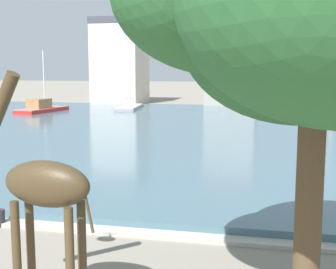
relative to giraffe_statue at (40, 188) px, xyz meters
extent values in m
cube|color=#476675|center=(0.74, 25.33, -2.27)|extent=(88.60, 41.38, 0.33)
cube|color=#ADA89E|center=(0.74, 4.39, -2.37)|extent=(88.60, 0.50, 0.12)
cylinder|color=#42331E|center=(-0.43, -0.16, -1.33)|extent=(0.16, 0.16, 2.20)
cylinder|color=#42331E|center=(-0.38, 0.26, -1.33)|extent=(0.16, 0.16, 2.20)
cylinder|color=#42331E|center=(0.67, -0.29, -1.33)|extent=(0.16, 0.16, 2.20)
cylinder|color=#42331E|center=(0.72, 0.12, -1.33)|extent=(0.16, 0.16, 2.20)
ellipsoid|color=#42331E|center=(0.14, -0.02, 0.09)|extent=(1.77, 0.85, 0.84)
cylinder|color=#42331E|center=(0.94, -0.12, -0.26)|extent=(0.24, 0.08, 0.89)
cube|color=#939399|center=(-10.39, 39.15, -2.14)|extent=(2.73, 6.76, 0.57)
ellipsoid|color=#939399|center=(-10.75, 42.25, -2.14)|extent=(2.04, 2.49, 0.54)
cube|color=#B1B1B5|center=(-10.39, 39.15, -1.83)|extent=(2.68, 6.63, 0.06)
cylinder|color=silver|center=(-10.45, 39.64, 1.78)|extent=(0.12, 0.12, 7.27)
cylinder|color=silver|center=(-10.31, 38.50, -0.96)|extent=(0.35, 2.30, 0.08)
cube|color=red|center=(-17.70, 34.11, -2.11)|extent=(3.07, 6.31, 0.64)
ellipsoid|color=red|center=(-17.25, 36.95, -2.11)|extent=(2.25, 2.39, 0.61)
cube|color=#C7716E|center=(-17.70, 34.11, -1.76)|extent=(3.01, 6.18, 0.06)
cube|color=#9E7047|center=(-17.77, 33.67, -1.28)|extent=(1.82, 2.32, 0.91)
cylinder|color=silver|center=(-17.63, 34.56, 1.00)|extent=(0.12, 0.12, 5.59)
cylinder|color=silver|center=(-17.80, 33.52, -0.89)|extent=(0.41, 2.10, 0.08)
cube|color=#236B42|center=(9.70, 39.45, -2.06)|extent=(3.17, 6.25, 0.73)
ellipsoid|color=#236B42|center=(10.44, 42.22, -2.06)|extent=(2.00, 2.43, 0.70)
cube|color=gray|center=(9.70, 39.45, -1.66)|extent=(3.11, 6.13, 0.06)
cube|color=#9E7047|center=(9.59, 39.02, -1.11)|extent=(1.68, 2.34, 1.06)
cylinder|color=silver|center=(9.82, 39.89, 1.96)|extent=(0.12, 0.12, 7.32)
cylinder|color=silver|center=(9.55, 38.87, -0.79)|extent=(0.62, 2.06, 0.08)
cylinder|color=brown|center=(4.62, 0.12, -0.39)|extent=(0.43, 0.43, 4.07)
ellipsoid|color=#285B2D|center=(4.44, 1.31, 2.70)|extent=(4.28, 4.28, 3.21)
cylinder|color=#232326|center=(-3.55, 4.24, -2.18)|extent=(0.24, 0.24, 0.50)
cube|color=beige|center=(-15.14, 50.82, 2.56)|extent=(6.00, 6.79, 9.98)
cube|color=#42424C|center=(-15.14, 50.82, 7.95)|extent=(6.11, 6.92, 0.80)
cube|color=gray|center=(-0.52, 48.44, 2.17)|extent=(5.73, 7.26, 9.20)
cube|color=brown|center=(-0.52, 48.44, 7.17)|extent=(5.85, 7.40, 0.80)
camera|label=1|loc=(3.96, -7.40, 2.13)|focal=49.81mm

